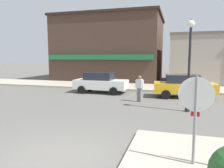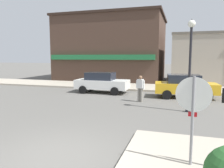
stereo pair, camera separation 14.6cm
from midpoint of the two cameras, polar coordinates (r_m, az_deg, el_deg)
ground_plane at (r=6.48m, az=-13.80°, el=-18.09°), size 160.00×160.00×0.00m
kerb_far at (r=19.47m, az=7.92°, el=-0.81°), size 80.00×4.00×0.15m
stop_sign at (r=5.52m, az=21.08°, el=-6.16°), size 0.82×0.12×2.30m
lamp_post at (r=11.37m, az=20.16°, el=7.79°), size 0.36×0.36×4.54m
parked_car_nearest at (r=16.67m, az=-2.43°, el=0.47°), size 4.00×1.89×1.56m
parked_car_second at (r=15.44m, az=18.80°, el=-0.44°), size 4.15×2.18×1.56m
pedestrian_crossing_near at (r=13.38m, az=7.71°, el=-0.99°), size 0.56×0.30×1.61m
building_corner_shop at (r=26.80m, az=0.54°, el=9.16°), size 11.98×9.76×7.38m
building_storefront_left_near at (r=24.94m, az=22.24°, el=6.02°), size 5.73×7.68×4.97m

